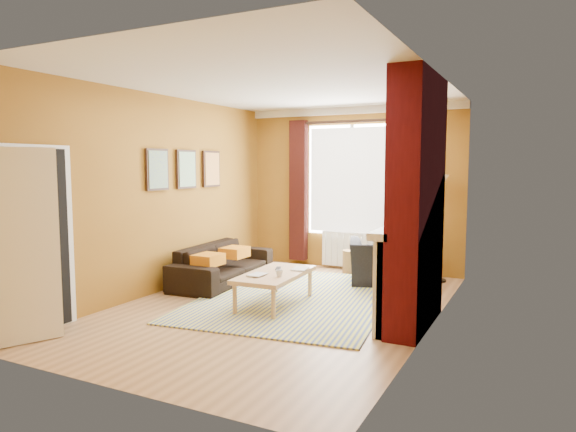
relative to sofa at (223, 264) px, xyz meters
The scene contains 12 objects.
ground 1.68m from the sofa, 30.60° to the right, with size 5.50×5.50×0.00m, color #976D44.
room_walls 2.40m from the sofa, 15.29° to the right, with size 3.82×5.54×2.83m.
striped_rug 1.50m from the sofa, 13.77° to the right, with size 2.84×3.66×0.02m.
sofa is the anchor object (origin of this frame).
armchair 2.48m from the sofa, 23.67° to the left, with size 1.04×0.91×0.68m, color black.
coffee_table 1.56m from the sofa, 31.04° to the right, with size 0.71×1.33×0.43m.
wicker_stool 2.20m from the sofa, 45.29° to the left, with size 0.39×0.39×0.38m.
floor_lamp 3.51m from the sofa, 27.71° to the left, with size 0.27×0.27×1.66m.
book_a 1.57m from the sofa, 43.15° to the right, with size 0.18×0.25×0.02m, color #999999.
book_b 1.55m from the sofa, 19.06° to the right, with size 0.19×0.26×0.02m, color #999999.
mug 1.81m from the sofa, 33.60° to the right, with size 0.09×0.09×0.08m, color #999999.
tv_remote 1.43m from the sofa, 25.35° to the right, with size 0.11×0.18×0.02m.
Camera 1 is at (2.98, -5.70, 1.81)m, focal length 32.00 mm.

